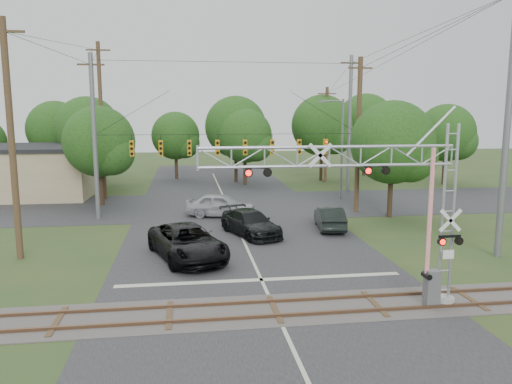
{
  "coord_description": "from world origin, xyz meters",
  "views": [
    {
      "loc": [
        -3.26,
        -15.88,
        7.53
      ],
      "look_at": [
        0.04,
        7.5,
        3.73
      ],
      "focal_mm": 35.0,
      "sensor_mm": 36.0,
      "label": 1
    }
  ],
  "objects": [
    {
      "name": "treeline",
      "position": [
        1.83,
        35.37,
        5.62
      ],
      "size": [
        53.08,
        29.56,
        9.69
      ],
      "color": "#352518",
      "rests_on": "ground"
    },
    {
      "name": "road_cross",
      "position": [
        0.0,
        24.0,
        0.01
      ],
      "size": [
        90.0,
        12.0,
        0.02
      ],
      "primitive_type": "cube",
      "color": "#242426",
      "rests_on": "ground"
    },
    {
      "name": "pickup_black",
      "position": [
        -3.28,
        9.38,
        0.87
      ],
      "size": [
        4.64,
        6.84,
        1.74
      ],
      "primitive_type": "imported",
      "rotation": [
        0.0,
        0.0,
        0.31
      ],
      "color": "black",
      "rests_on": "ground"
    },
    {
      "name": "railroad_track",
      "position": [
        0.0,
        2.0,
        0.03
      ],
      "size": [
        90.0,
        3.2,
        0.17
      ],
      "color": "#4A4440",
      "rests_on": "ground"
    },
    {
      "name": "crossing_gantry",
      "position": [
        3.72,
        1.64,
        4.37
      ],
      "size": [
        10.07,
        0.91,
        7.11
      ],
      "color": "#989892",
      "rests_on": "ground"
    },
    {
      "name": "car_dark",
      "position": [
        0.6,
        13.89,
        0.77
      ],
      "size": [
        3.89,
        5.69,
        1.53
      ],
      "primitive_type": "imported",
      "rotation": [
        0.0,
        0.0,
        0.37
      ],
      "color": "black",
      "rests_on": "ground"
    },
    {
      "name": "road_main",
      "position": [
        0.0,
        10.0,
        0.01
      ],
      "size": [
        14.0,
        90.0,
        0.02
      ],
      "primitive_type": "cube",
      "color": "#242426",
      "rests_on": "ground"
    },
    {
      "name": "utility_poles",
      "position": [
        2.72,
        21.8,
        6.41
      ],
      "size": [
        26.81,
        29.08,
        14.01
      ],
      "color": "#453220",
      "rests_on": "ground"
    },
    {
      "name": "ground",
      "position": [
        0.0,
        0.0,
        0.0
      ],
      "size": [
        160.0,
        160.0,
        0.0
      ],
      "primitive_type": "plane",
      "color": "#2A4520",
      "rests_on": "ground"
    },
    {
      "name": "streetlight",
      "position": [
        9.89,
        25.59,
        4.83
      ],
      "size": [
        2.3,
        0.24,
        8.63
      ],
      "color": "slate",
      "rests_on": "ground"
    },
    {
      "name": "suv_dark",
      "position": [
        5.9,
        14.81,
        0.74
      ],
      "size": [
        2.16,
        4.64,
        1.47
      ],
      "primitive_type": "imported",
      "rotation": [
        0.0,
        0.0,
        3.0
      ],
      "color": "black",
      "rests_on": "ground"
    },
    {
      "name": "traffic_signal_span",
      "position": [
        0.85,
        20.0,
        5.58
      ],
      "size": [
        19.34,
        0.36,
        11.5
      ],
      "color": "slate",
      "rests_on": "ground"
    },
    {
      "name": "sedan_silver",
      "position": [
        -0.8,
        19.63,
        0.86
      ],
      "size": [
        5.38,
        3.34,
        1.71
      ],
      "primitive_type": "imported",
      "rotation": [
        0.0,
        0.0,
        1.29
      ],
      "color": "#A6A6AD",
      "rests_on": "ground"
    }
  ]
}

